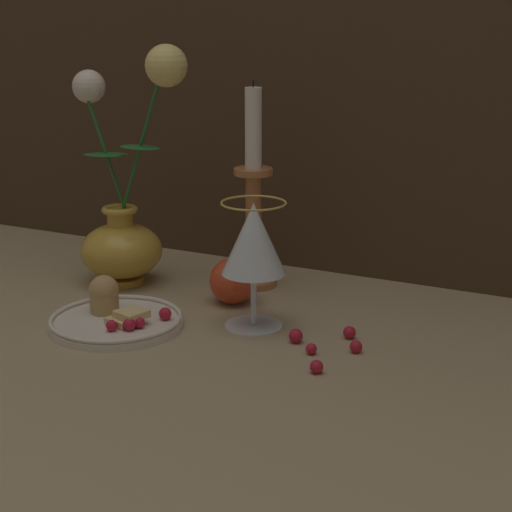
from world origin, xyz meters
name	(u,v)px	position (x,y,z in m)	size (l,w,h in m)	color
ground_plane	(194,312)	(0.00, 0.00, 0.00)	(2.40, 2.40, 0.00)	#9E8966
vase	(124,216)	(-0.16, 0.07, 0.11)	(0.20, 0.13, 0.37)	gold
plate_with_pastries	(115,316)	(-0.07, -0.09, 0.01)	(0.18, 0.18, 0.06)	silver
wine_glass	(254,243)	(0.10, -0.01, 0.12)	(0.09, 0.09, 0.17)	silver
candlestick	(253,203)	(0.02, 0.15, 0.13)	(0.07, 0.07, 0.32)	#B77042
apple_beside_vase	(233,281)	(0.03, 0.06, 0.03)	(0.07, 0.07, 0.08)	#D14223
berry_near_plate	(317,367)	(0.24, -0.12, 0.01)	(0.02, 0.02, 0.02)	#AD192D
berry_front_center	(356,347)	(0.26, -0.04, 0.01)	(0.02, 0.02, 0.02)	#AD192D
berry_by_glass_stem	(349,332)	(0.23, 0.01, 0.01)	(0.02, 0.02, 0.02)	#AD192D
berry_under_candlestick	(311,349)	(0.21, -0.07, 0.01)	(0.01, 0.01, 0.01)	#AD192D
berry_far_right	(296,336)	(0.18, -0.04, 0.01)	(0.02, 0.02, 0.02)	#AD192D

